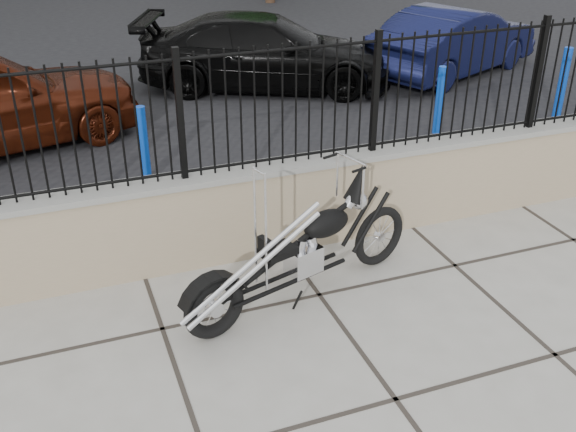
# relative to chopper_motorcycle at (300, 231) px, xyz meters

# --- Properties ---
(ground_plane) EXTENTS (90.00, 90.00, 0.00)m
(ground_plane) POSITION_rel_chopper_motorcycle_xyz_m (0.20, -1.52, -0.73)
(ground_plane) COLOR #99968E
(ground_plane) RESTS_ON ground
(parking_lot) EXTENTS (30.00, 30.00, 0.00)m
(parking_lot) POSITION_rel_chopper_motorcycle_xyz_m (0.20, 10.98, -0.73)
(parking_lot) COLOR black
(parking_lot) RESTS_ON ground
(retaining_wall) EXTENTS (14.00, 0.36, 0.96)m
(retaining_wall) POSITION_rel_chopper_motorcycle_xyz_m (0.20, 0.98, -0.25)
(retaining_wall) COLOR gray
(retaining_wall) RESTS_ON ground_plane
(iron_fence) EXTENTS (14.00, 0.08, 1.20)m
(iron_fence) POSITION_rel_chopper_motorcycle_xyz_m (0.20, 0.98, 0.83)
(iron_fence) COLOR black
(iron_fence) RESTS_ON retaining_wall
(chopper_motorcycle) EXTENTS (2.45, 1.12, 1.46)m
(chopper_motorcycle) POSITION_rel_chopper_motorcycle_xyz_m (0.00, 0.00, 0.00)
(chopper_motorcycle) COLOR black
(chopper_motorcycle) RESTS_ON ground_plane
(car_black) EXTENTS (4.82, 3.45, 1.30)m
(car_black) POSITION_rel_chopper_motorcycle_xyz_m (1.88, 6.48, -0.08)
(car_black) COLOR black
(car_black) RESTS_ON parking_lot
(car_blue) EXTENTS (4.09, 2.79, 1.28)m
(car_blue) POSITION_rel_chopper_motorcycle_xyz_m (5.55, 6.08, -0.09)
(car_blue) COLOR #0F1338
(car_blue) RESTS_ON parking_lot
(bollard_a) EXTENTS (0.13, 0.13, 1.01)m
(bollard_a) POSITION_rel_chopper_motorcycle_xyz_m (-0.87, 3.11, -0.22)
(bollard_a) COLOR #0B53AD
(bollard_a) RESTS_ON ground_plane
(bollard_b) EXTENTS (0.14, 0.14, 1.02)m
(bollard_b) POSITION_rel_chopper_motorcycle_xyz_m (3.55, 3.35, -0.22)
(bollard_b) COLOR blue
(bollard_b) RESTS_ON ground_plane
(bollard_c) EXTENTS (0.17, 0.17, 1.13)m
(bollard_c) POSITION_rel_chopper_motorcycle_xyz_m (5.74, 3.29, -0.17)
(bollard_c) COLOR #0B31B0
(bollard_c) RESTS_ON ground_plane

